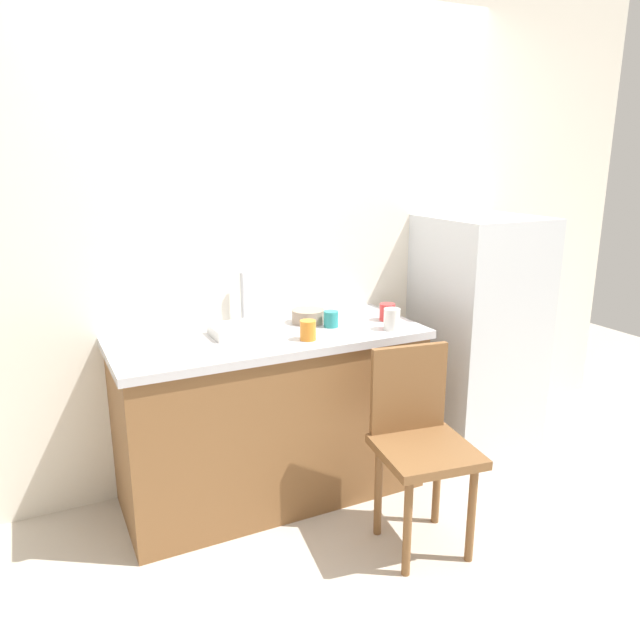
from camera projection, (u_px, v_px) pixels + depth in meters
ground_plane at (375, 550)px, 2.69m from camera, size 8.00×8.00×0.00m
back_wall at (283, 224)px, 3.20m from camera, size 4.80×0.10×2.69m
cabinet_base at (271, 419)px, 3.04m from camera, size 1.48×0.60×0.82m
countertop at (269, 337)px, 2.93m from camera, size 1.52×0.64×0.04m
faucet at (243, 298)px, 3.09m from camera, size 0.02×0.02×0.26m
refrigerator at (477, 335)px, 3.53m from camera, size 0.60×0.60×1.37m
chair at (420, 439)px, 2.64m from camera, size 0.45×0.45×0.89m
dish_tray at (241, 329)px, 2.91m from camera, size 0.28×0.20×0.05m
terracotta_bowl at (308, 316)px, 3.11m from camera, size 0.17×0.17×0.07m
cup_red at (387, 312)px, 3.15m from camera, size 0.08×0.08×0.09m
cup_white at (392, 319)px, 2.98m from camera, size 0.08×0.08×0.11m
cup_teal at (331, 319)px, 3.03m from camera, size 0.07×0.07×0.08m
cup_orange at (308, 330)px, 2.81m from camera, size 0.08×0.08×0.09m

